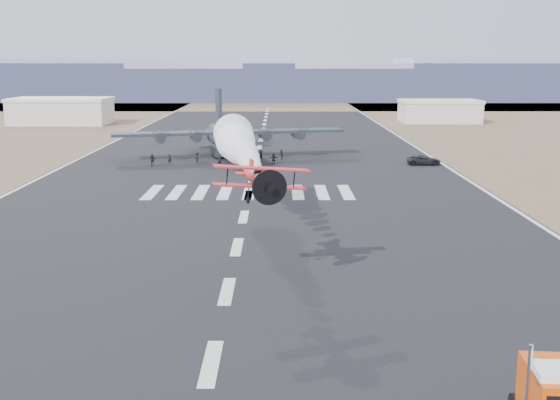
{
  "coord_description": "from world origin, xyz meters",
  "views": [
    {
      "loc": [
        3.65,
        -35.32,
        16.01
      ],
      "look_at": [
        3.77,
        24.94,
        4.0
      ],
      "focal_mm": 45.0,
      "sensor_mm": 36.0,
      "label": 1
    }
  ],
  "objects_px": {
    "crew_b": "(261,155)",
    "transport_aircraft": "(228,140)",
    "hangar_left": "(61,111)",
    "crew_e": "(231,155)",
    "support_vehicle": "(424,160)",
    "crew_h": "(281,155)",
    "crew_c": "(197,157)",
    "crew_g": "(219,160)",
    "crew_d": "(152,160)",
    "crew_f": "(273,159)",
    "hangar_right": "(439,111)",
    "crew_a": "(169,159)",
    "aerobatic_biplane": "(259,179)"
  },
  "relations": [
    {
      "from": "hangar_right",
      "to": "crew_a",
      "type": "relative_size",
      "value": 13.04
    },
    {
      "from": "crew_d",
      "to": "crew_f",
      "type": "distance_m",
      "value": 18.88
    },
    {
      "from": "crew_b",
      "to": "transport_aircraft",
      "type": "bearing_deg",
      "value": -173.85
    },
    {
      "from": "transport_aircraft",
      "to": "crew_b",
      "type": "xyz_separation_m",
      "value": [
        5.55,
        -4.52,
        -2.02
      ]
    },
    {
      "from": "aerobatic_biplane",
      "to": "crew_d",
      "type": "height_order",
      "value": "aerobatic_biplane"
    },
    {
      "from": "crew_e",
      "to": "crew_g",
      "type": "bearing_deg",
      "value": 82.6
    },
    {
      "from": "support_vehicle",
      "to": "crew_g",
      "type": "bearing_deg",
      "value": 92.33
    },
    {
      "from": "crew_a",
      "to": "crew_c",
      "type": "distance_m",
      "value": 4.38
    },
    {
      "from": "aerobatic_biplane",
      "to": "crew_d",
      "type": "xyz_separation_m",
      "value": [
        -18.16,
        58.05,
        -6.76
      ]
    },
    {
      "from": "crew_e",
      "to": "crew_d",
      "type": "bearing_deg",
      "value": 36.0
    },
    {
      "from": "support_vehicle",
      "to": "crew_h",
      "type": "bearing_deg",
      "value": 75.8
    },
    {
      "from": "crew_a",
      "to": "crew_d",
      "type": "distance_m",
      "value": 3.36
    },
    {
      "from": "crew_b",
      "to": "crew_h",
      "type": "bearing_deg",
      "value": 66.81
    },
    {
      "from": "crew_a",
      "to": "crew_d",
      "type": "bearing_deg",
      "value": 42.93
    },
    {
      "from": "crew_d",
      "to": "hangar_right",
      "type": "bearing_deg",
      "value": 54.13
    },
    {
      "from": "transport_aircraft",
      "to": "crew_c",
      "type": "height_order",
      "value": "transport_aircraft"
    },
    {
      "from": "aerobatic_biplane",
      "to": "crew_e",
      "type": "distance_m",
      "value": 65.07
    },
    {
      "from": "crew_c",
      "to": "hangar_right",
      "type": "bearing_deg",
      "value": -88.54
    },
    {
      "from": "crew_b",
      "to": "crew_f",
      "type": "height_order",
      "value": "crew_b"
    },
    {
      "from": "crew_e",
      "to": "hangar_left",
      "type": "bearing_deg",
      "value": -46.52
    },
    {
      "from": "crew_a",
      "to": "crew_h",
      "type": "bearing_deg",
      "value": -167.88
    },
    {
      "from": "crew_e",
      "to": "transport_aircraft",
      "type": "bearing_deg",
      "value": -72.05
    },
    {
      "from": "crew_c",
      "to": "crew_f",
      "type": "bearing_deg",
      "value": -146.86
    },
    {
      "from": "crew_g",
      "to": "crew_h",
      "type": "bearing_deg",
      "value": -129.98
    },
    {
      "from": "aerobatic_biplane",
      "to": "hangar_left",
      "type": "bearing_deg",
      "value": 104.78
    },
    {
      "from": "crew_f",
      "to": "crew_b",
      "type": "bearing_deg",
      "value": -71.33
    },
    {
      "from": "crew_c",
      "to": "crew_g",
      "type": "distance_m",
      "value": 4.61
    },
    {
      "from": "hangar_left",
      "to": "crew_e",
      "type": "distance_m",
      "value": 82.17
    },
    {
      "from": "crew_a",
      "to": "crew_f",
      "type": "xyz_separation_m",
      "value": [
        16.43,
        -0.05,
        0.05
      ]
    },
    {
      "from": "aerobatic_biplane",
      "to": "transport_aircraft",
      "type": "relative_size",
      "value": 0.18
    },
    {
      "from": "hangar_right",
      "to": "crew_f",
      "type": "xyz_separation_m",
      "value": [
        -43.16,
        -75.65,
        -2.18
      ]
    },
    {
      "from": "crew_d",
      "to": "crew_f",
      "type": "relative_size",
      "value": 1.12
    },
    {
      "from": "crew_e",
      "to": "crew_g",
      "type": "xyz_separation_m",
      "value": [
        -1.52,
        -5.62,
        -0.12
      ]
    },
    {
      "from": "support_vehicle",
      "to": "crew_d",
      "type": "height_order",
      "value": "crew_d"
    },
    {
      "from": "crew_d",
      "to": "crew_a",
      "type": "bearing_deg",
      "value": 49.27
    },
    {
      "from": "hangar_right",
      "to": "crew_b",
      "type": "xyz_separation_m",
      "value": [
        -45.28,
        -71.88,
        -2.16
      ]
    },
    {
      "from": "crew_c",
      "to": "crew_d",
      "type": "distance_m",
      "value": 7.41
    },
    {
      "from": "transport_aircraft",
      "to": "crew_b",
      "type": "distance_m",
      "value": 7.44
    },
    {
      "from": "crew_g",
      "to": "crew_a",
      "type": "bearing_deg",
      "value": 3.08
    },
    {
      "from": "hangar_left",
      "to": "transport_aircraft",
      "type": "height_order",
      "value": "transport_aircraft"
    },
    {
      "from": "support_vehicle",
      "to": "crew_d",
      "type": "distance_m",
      "value": 42.27
    },
    {
      "from": "support_vehicle",
      "to": "crew_c",
      "type": "height_order",
      "value": "crew_c"
    },
    {
      "from": "transport_aircraft",
      "to": "crew_d",
      "type": "relative_size",
      "value": 20.59
    },
    {
      "from": "support_vehicle",
      "to": "crew_f",
      "type": "xyz_separation_m",
      "value": [
        -23.52,
        1.13,
        0.11
      ]
    },
    {
      "from": "hangar_left",
      "to": "hangar_right",
      "type": "distance_m",
      "value": 98.13
    },
    {
      "from": "aerobatic_biplane",
      "to": "crew_h",
      "type": "distance_m",
      "value": 65.92
    },
    {
      "from": "crew_c",
      "to": "transport_aircraft",
      "type": "bearing_deg",
      "value": -83.77
    },
    {
      "from": "transport_aircraft",
      "to": "crew_b",
      "type": "relative_size",
      "value": 22.52
    },
    {
      "from": "hangar_left",
      "to": "aerobatic_biplane",
      "type": "relative_size",
      "value": 3.51
    },
    {
      "from": "transport_aircraft",
      "to": "crew_e",
      "type": "distance_m",
      "value": 4.8
    }
  ]
}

